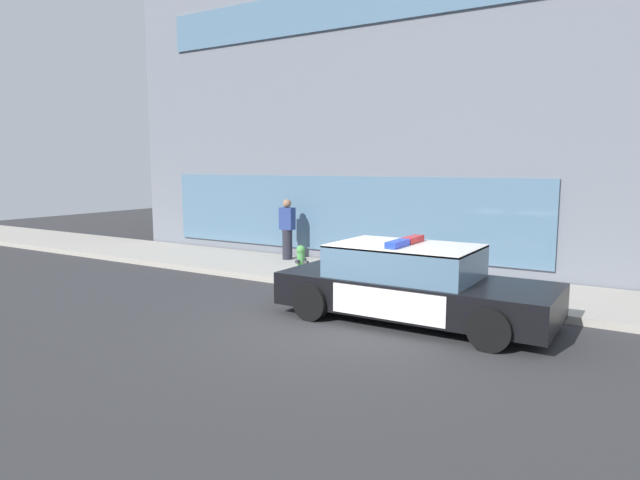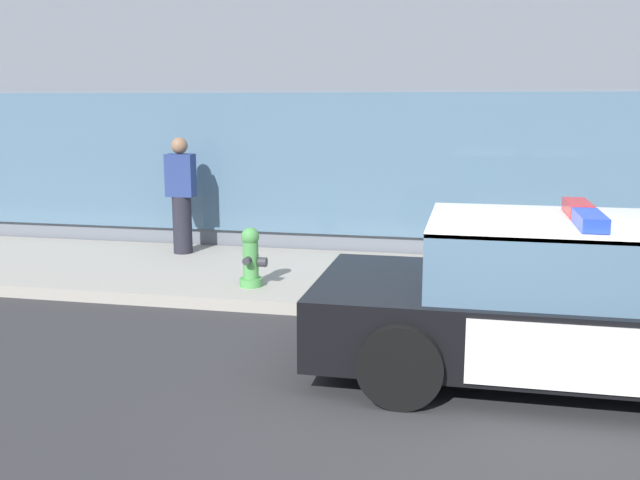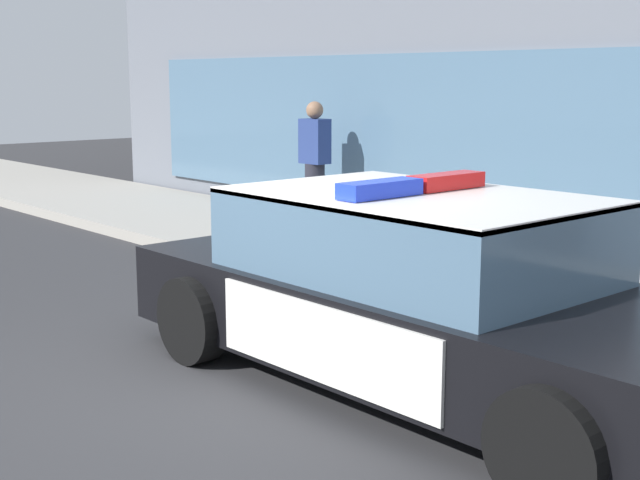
# 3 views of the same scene
# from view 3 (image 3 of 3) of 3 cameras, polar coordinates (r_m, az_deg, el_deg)

# --- Properties ---
(ground) EXTENTS (48.00, 48.00, 0.00)m
(ground) POSITION_cam_3_polar(r_m,az_deg,el_deg) (6.52, -7.09, -9.14)
(ground) COLOR #303033
(sidewalk) EXTENTS (48.00, 2.92, 0.15)m
(sidewalk) POSITION_cam_3_polar(r_m,az_deg,el_deg) (9.10, 13.10, -3.17)
(sidewalk) COLOR #A39E93
(sidewalk) RESTS_ON ground
(police_cruiser) EXTENTS (4.88, 2.12, 1.49)m
(police_cruiser) POSITION_cam_3_polar(r_m,az_deg,el_deg) (6.25, 6.93, -3.48)
(police_cruiser) COLOR black
(police_cruiser) RESTS_ON ground
(fire_hydrant) EXTENTS (0.34, 0.39, 0.73)m
(fire_hydrant) POSITION_cam_3_polar(r_m,az_deg,el_deg) (10.12, -1.55, 0.93)
(fire_hydrant) COLOR #4C994C
(fire_hydrant) RESTS_ON sidewalk
(pedestrian_on_sidewalk) EXTENTS (0.41, 0.28, 1.71)m
(pedestrian_on_sidewalk) POSITION_cam_3_polar(r_m,az_deg,el_deg) (12.33, -0.34, 5.04)
(pedestrian_on_sidewalk) COLOR #23232D
(pedestrian_on_sidewalk) RESTS_ON sidewalk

